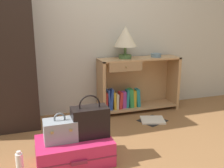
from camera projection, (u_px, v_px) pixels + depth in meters
name	position (u px, v px, depth m)	size (l,w,h in m)	color
ground_plane	(116.00, 165.00, 2.34)	(9.00, 9.00, 0.00)	olive
back_wall	(78.00, 17.00, 3.39)	(6.40, 0.10, 2.60)	beige
bookshelf	(135.00, 85.00, 3.64)	(1.14, 0.34, 0.75)	tan
table_lamp	(125.00, 37.00, 3.43)	(0.31, 0.31, 0.43)	#4C7542
bowl	(156.00, 55.00, 3.61)	(0.14, 0.14, 0.05)	slate
suitcase_large	(74.00, 150.00, 2.37)	(0.68, 0.44, 0.23)	#DB2860
train_case	(60.00, 130.00, 2.29)	(0.29, 0.20, 0.26)	#8E99A3
handbag	(90.00, 121.00, 2.37)	(0.33, 0.18, 0.40)	black
bottle	(20.00, 163.00, 2.21)	(0.06, 0.06, 0.20)	white
open_book_on_floor	(153.00, 120.00, 3.33)	(0.39, 0.38, 0.02)	white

